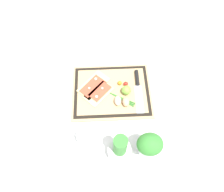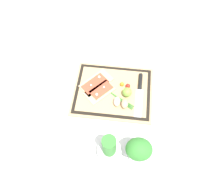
{
  "view_description": "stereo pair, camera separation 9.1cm",
  "coord_description": "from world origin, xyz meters",
  "px_view_note": "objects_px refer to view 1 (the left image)",
  "views": [
    {
      "loc": [
        0.03,
        0.63,
        1.1
      ],
      "look_at": [
        0.0,
        0.05,
        0.03
      ],
      "focal_mm": 35.0,
      "sensor_mm": 36.0,
      "label": 1
    },
    {
      "loc": [
        -0.07,
        0.62,
        1.1
      ],
      "look_at": [
        0.0,
        0.05,
        0.03
      ],
      "focal_mm": 35.0,
      "sensor_mm": 36.0,
      "label": 2
    }
  ],
  "objects_px": {
    "knife": "(138,84)",
    "cherry_tomato_yellow": "(120,83)",
    "pizza_slice_far": "(99,93)",
    "sauce_jar": "(85,138)",
    "egg_pink": "(118,101)",
    "lime": "(126,90)",
    "pizza_slice_near": "(93,85)",
    "cherry_tomato_red": "(126,84)",
    "herb_pot": "(120,150)",
    "herb_glass": "(149,146)",
    "egg_brown": "(126,102)"
  },
  "relations": [
    {
      "from": "knife",
      "to": "cherry_tomato_yellow",
      "type": "distance_m",
      "value": 0.1
    },
    {
      "from": "pizza_slice_far",
      "to": "knife",
      "type": "xyz_separation_m",
      "value": [
        -0.23,
        -0.05,
        0.0
      ]
    },
    {
      "from": "pizza_slice_far",
      "to": "cherry_tomato_yellow",
      "type": "bearing_deg",
      "value": -155.89
    },
    {
      "from": "pizza_slice_far",
      "to": "sauce_jar",
      "type": "bearing_deg",
      "value": 74.96
    },
    {
      "from": "egg_pink",
      "to": "cherry_tomato_yellow",
      "type": "distance_m",
      "value": 0.12
    },
    {
      "from": "sauce_jar",
      "to": "lime",
      "type": "bearing_deg",
      "value": -130.29
    },
    {
      "from": "pizza_slice_near",
      "to": "cherry_tomato_red",
      "type": "bearing_deg",
      "value": 178.26
    },
    {
      "from": "knife",
      "to": "egg_pink",
      "type": "height_order",
      "value": "egg_pink"
    },
    {
      "from": "herb_pot",
      "to": "pizza_slice_far",
      "type": "bearing_deg",
      "value": -74.42
    },
    {
      "from": "cherry_tomato_red",
      "to": "herb_glass",
      "type": "height_order",
      "value": "herb_glass"
    },
    {
      "from": "pizza_slice_near",
      "to": "herb_pot",
      "type": "distance_m",
      "value": 0.42
    },
    {
      "from": "egg_pink",
      "to": "cherry_tomato_yellow",
      "type": "height_order",
      "value": "egg_pink"
    },
    {
      "from": "egg_pink",
      "to": "cherry_tomato_red",
      "type": "xyz_separation_m",
      "value": [
        -0.05,
        -0.11,
        -0.01
      ]
    },
    {
      "from": "cherry_tomato_red",
      "to": "sauce_jar",
      "type": "xyz_separation_m",
      "value": [
        0.23,
        0.32,
        0.02
      ]
    },
    {
      "from": "lime",
      "to": "herb_glass",
      "type": "height_order",
      "value": "herb_glass"
    },
    {
      "from": "pizza_slice_near",
      "to": "lime",
      "type": "xyz_separation_m",
      "value": [
        -0.19,
        0.06,
        0.02
      ]
    },
    {
      "from": "herb_pot",
      "to": "herb_glass",
      "type": "xyz_separation_m",
      "value": [
        -0.13,
        0.0,
        0.04
      ]
    },
    {
      "from": "egg_brown",
      "to": "herb_pot",
      "type": "distance_m",
      "value": 0.28
    },
    {
      "from": "egg_pink",
      "to": "knife",
      "type": "bearing_deg",
      "value": -137.99
    },
    {
      "from": "cherry_tomato_yellow",
      "to": "sauce_jar",
      "type": "xyz_separation_m",
      "value": [
        0.2,
        0.33,
        0.02
      ]
    },
    {
      "from": "pizza_slice_far",
      "to": "egg_brown",
      "type": "distance_m",
      "value": 0.16
    },
    {
      "from": "pizza_slice_far",
      "to": "egg_brown",
      "type": "height_order",
      "value": "egg_brown"
    },
    {
      "from": "knife",
      "to": "sauce_jar",
      "type": "distance_m",
      "value": 0.44
    },
    {
      "from": "egg_brown",
      "to": "herb_pot",
      "type": "height_order",
      "value": "herb_pot"
    },
    {
      "from": "egg_pink",
      "to": "herb_pot",
      "type": "relative_size",
      "value": 0.27
    },
    {
      "from": "pizza_slice_near",
      "to": "pizza_slice_far",
      "type": "distance_m",
      "value": 0.06
    },
    {
      "from": "lime",
      "to": "egg_brown",
      "type": "bearing_deg",
      "value": 84.0
    },
    {
      "from": "sauce_jar",
      "to": "knife",
      "type": "bearing_deg",
      "value": -133.21
    },
    {
      "from": "cherry_tomato_red",
      "to": "herb_glass",
      "type": "bearing_deg",
      "value": 100.36
    },
    {
      "from": "pizza_slice_near",
      "to": "cherry_tomato_yellow",
      "type": "height_order",
      "value": "same"
    },
    {
      "from": "knife",
      "to": "cherry_tomato_yellow",
      "type": "xyz_separation_m",
      "value": [
        0.1,
        -0.01,
        0.0
      ]
    },
    {
      "from": "cherry_tomato_yellow",
      "to": "herb_pot",
      "type": "distance_m",
      "value": 0.4
    },
    {
      "from": "cherry_tomato_red",
      "to": "pizza_slice_far",
      "type": "bearing_deg",
      "value": 16.52
    },
    {
      "from": "lime",
      "to": "herb_glass",
      "type": "distance_m",
      "value": 0.36
    },
    {
      "from": "lime",
      "to": "cherry_tomato_yellow",
      "type": "relative_size",
      "value": 2.25
    },
    {
      "from": "herb_pot",
      "to": "sauce_jar",
      "type": "relative_size",
      "value": 2.02
    },
    {
      "from": "pizza_slice_far",
      "to": "pizza_slice_near",
      "type": "bearing_deg",
      "value": -59.43
    },
    {
      "from": "sauce_jar",
      "to": "pizza_slice_near",
      "type": "bearing_deg",
      "value": -97.45
    },
    {
      "from": "pizza_slice_far",
      "to": "cherry_tomato_yellow",
      "type": "height_order",
      "value": "same"
    },
    {
      "from": "egg_brown",
      "to": "herb_glass",
      "type": "height_order",
      "value": "herb_glass"
    },
    {
      "from": "pizza_slice_near",
      "to": "lime",
      "type": "relative_size",
      "value": 3.83
    },
    {
      "from": "egg_pink",
      "to": "cherry_tomato_red",
      "type": "distance_m",
      "value": 0.12
    },
    {
      "from": "pizza_slice_near",
      "to": "herb_pot",
      "type": "bearing_deg",
      "value": 107.74
    },
    {
      "from": "cherry_tomato_yellow",
      "to": "herb_pot",
      "type": "height_order",
      "value": "herb_pot"
    },
    {
      "from": "lime",
      "to": "herb_pot",
      "type": "bearing_deg",
      "value": 80.17
    },
    {
      "from": "herb_pot",
      "to": "sauce_jar",
      "type": "bearing_deg",
      "value": -22.85
    },
    {
      "from": "pizza_slice_near",
      "to": "egg_pink",
      "type": "relative_size",
      "value": 3.53
    },
    {
      "from": "egg_brown",
      "to": "lime",
      "type": "xyz_separation_m",
      "value": [
        -0.01,
        -0.07,
        0.01
      ]
    },
    {
      "from": "egg_pink",
      "to": "pizza_slice_near",
      "type": "bearing_deg",
      "value": -40.54
    },
    {
      "from": "lime",
      "to": "herb_glass",
      "type": "relative_size",
      "value": 0.27
    }
  ]
}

